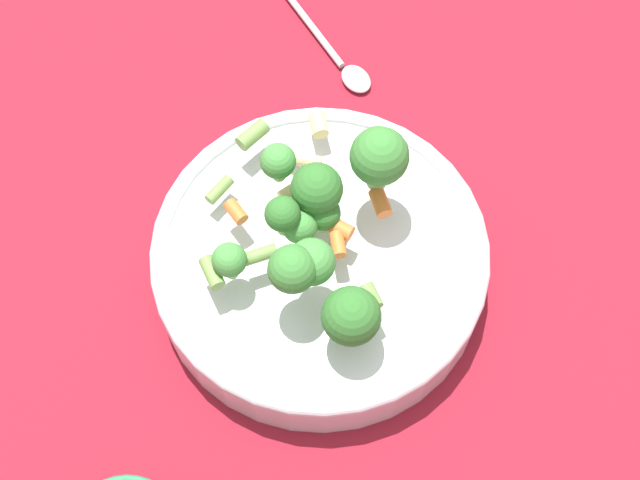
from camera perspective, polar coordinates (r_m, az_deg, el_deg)
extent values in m
plane|color=maroon|center=(0.79, 0.00, -2.15)|extent=(3.00, 3.00, 0.00)
cylinder|color=silver|center=(0.77, 0.00, -1.42)|extent=(0.29, 0.29, 0.05)
torus|color=silver|center=(0.75, 0.00, -0.65)|extent=(0.29, 0.29, 0.01)
cylinder|color=#8CB766|center=(0.70, 1.93, -5.77)|extent=(0.02, 0.02, 0.02)
sphere|color=#33722D|center=(0.68, 2.01, -4.89)|extent=(0.05, 0.05, 0.05)
cylinder|color=#8CB766|center=(0.72, -5.68, -1.93)|extent=(0.01, 0.01, 0.02)
sphere|color=#479342|center=(0.70, -5.82, -1.27)|extent=(0.03, 0.03, 0.03)
cylinder|color=#8CB766|center=(0.70, -0.87, -2.17)|extent=(0.01, 0.01, 0.01)
sphere|color=#479342|center=(0.68, -0.90, -1.36)|extent=(0.04, 0.04, 0.04)
cylinder|color=#8CB766|center=(0.74, -0.20, 2.29)|extent=(0.01, 0.01, 0.02)
sphere|color=#33722D|center=(0.71, -0.21, 3.30)|extent=(0.04, 0.04, 0.04)
cylinder|color=#8CB766|center=(0.74, -2.65, 4.31)|extent=(0.01, 0.01, 0.01)
sphere|color=#479342|center=(0.72, -2.71, 5.07)|extent=(0.03, 0.03, 0.03)
cylinder|color=#8CB766|center=(0.73, 3.68, 4.11)|extent=(0.02, 0.02, 0.02)
sphere|color=#3D8438|center=(0.71, 3.82, 5.37)|extent=(0.05, 0.05, 0.05)
cylinder|color=#8CB766|center=(0.74, -0.15, 1.08)|extent=(0.01, 0.01, 0.01)
sphere|color=#33722D|center=(0.72, -0.16, 1.78)|extent=(0.03, 0.03, 0.03)
cylinder|color=#8CB766|center=(0.72, -2.29, 1.20)|extent=(0.01, 0.01, 0.02)
sphere|color=#33722D|center=(0.70, -2.35, 1.97)|extent=(0.03, 0.03, 0.03)
cylinder|color=#8CB766|center=(0.73, -1.30, 0.07)|extent=(0.01, 0.01, 0.01)
sphere|color=#479342|center=(0.72, -1.33, 0.75)|extent=(0.03, 0.03, 0.03)
cylinder|color=#8CB766|center=(0.69, -1.73, -2.71)|extent=(0.01, 0.01, 0.02)
sphere|color=#3D8438|center=(0.67, -1.79, -1.88)|extent=(0.04, 0.04, 0.04)
cylinder|color=#729E4C|center=(0.77, -4.34, 6.72)|extent=(0.03, 0.03, 0.01)
cylinder|color=orange|center=(0.73, -5.40, 1.82)|extent=(0.02, 0.02, 0.01)
cylinder|color=beige|center=(0.78, -0.09, 7.40)|extent=(0.03, 0.02, 0.01)
cylinder|color=orange|center=(0.74, 3.89, 2.40)|extent=(0.03, 0.02, 0.01)
cylinder|color=beige|center=(0.77, -0.90, 5.12)|extent=(0.01, 0.03, 0.01)
cylinder|color=orange|center=(0.72, 1.18, 0.79)|extent=(0.02, 0.03, 0.01)
cylinder|color=beige|center=(0.75, -1.99, 3.11)|extent=(0.02, 0.02, 0.01)
cylinder|color=#729E4C|center=(0.71, -3.84, -0.94)|extent=(0.02, 0.03, 0.01)
cylinder|color=#729E4C|center=(0.69, 3.22, -3.68)|extent=(0.02, 0.02, 0.01)
cylinder|color=orange|center=(0.72, 1.16, -0.29)|extent=(0.02, 0.02, 0.01)
cylinder|color=#729E4C|center=(0.71, -6.93, -2.08)|extent=(0.03, 0.03, 0.01)
cylinder|color=#729E4C|center=(0.76, -6.47, 3.22)|extent=(0.03, 0.02, 0.01)
cylinder|color=silver|center=(0.94, -0.67, 13.68)|extent=(0.10, 0.09, 0.01)
ellipsoid|color=silver|center=(0.89, 2.04, 10.30)|extent=(0.04, 0.04, 0.01)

